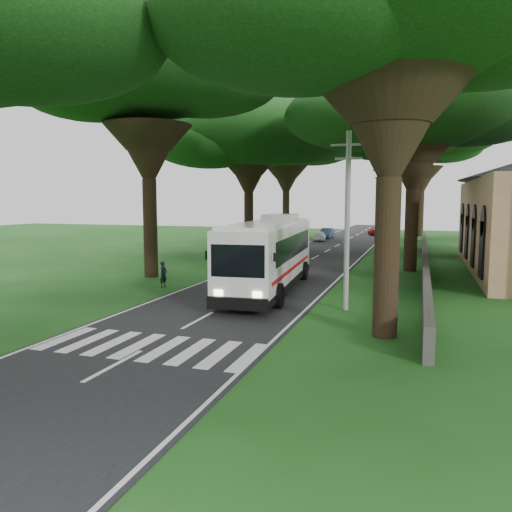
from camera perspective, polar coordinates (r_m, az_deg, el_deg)
name	(u,v)px	position (r m, az deg, el deg)	size (l,w,h in m)	color
ground	(176,333)	(19.25, -9.14, -8.66)	(140.00, 140.00, 0.00)	#174714
road	(313,259)	(42.65, 6.51, -0.31)	(8.00, 120.00, 0.04)	black
crosswalk	(148,348)	(17.57, -12.19, -10.20)	(8.00, 3.00, 0.01)	silver
property_wall	(425,257)	(40.71, 18.72, -0.10)	(0.35, 50.00, 1.20)	#383533
pole_near	(347,218)	(22.70, 10.39, 4.29)	(1.60, 0.24, 8.00)	gray
pole_mid	(381,210)	(42.59, 14.15, 5.15)	(1.60, 0.24, 8.00)	gray
pole_far	(394,207)	(62.55, 15.51, 5.46)	(1.60, 0.24, 8.00)	gray
tree_l_mida	(147,74)	(33.89, -12.39, 19.64)	(13.63, 13.63, 15.89)	black
tree_l_midb	(249,133)	(49.61, -0.85, 13.91)	(16.27, 16.27, 14.96)	black
tree_l_far	(286,144)	(67.11, 3.49, 12.67)	(14.83, 14.83, 15.56)	black
tree_r_near	(394,2)	(19.69, 15.51, 26.20)	(14.28, 14.28, 14.88)	black
tree_r_mida	(416,102)	(37.07, 17.78, 16.40)	(15.54, 15.54, 14.98)	black
tree_r_midb	(413,130)	(54.94, 17.47, 13.54)	(14.20, 14.20, 15.22)	black
tree_r_far	(423,145)	(72.85, 18.52, 11.95)	(13.04, 13.04, 15.38)	black
coach_bus	(270,254)	(27.39, 1.57, 0.27)	(3.83, 13.09, 3.81)	white
distant_car_a	(320,236)	(61.06, 7.29, 2.30)	(1.45, 3.60, 1.23)	silver
distant_car_b	(327,233)	(65.74, 8.09, 2.61)	(1.37, 3.93, 1.29)	navy
distant_car_c	(375,231)	(72.50, 13.47, 2.81)	(1.70, 4.18, 1.21)	maroon
pedestrian	(163,274)	(29.00, -10.53, -2.08)	(0.54, 0.36, 1.49)	black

